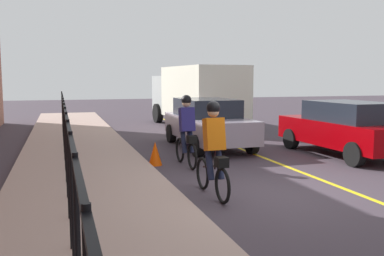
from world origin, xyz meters
TOP-DOWN VIEW (x-y plane):
  - ground_plane at (0.00, 0.00)m, footprint 80.00×80.00m
  - lane_line_centre at (0.00, -1.60)m, footprint 36.00×0.12m
  - sidewalk at (0.00, 3.40)m, footprint 40.00×3.20m
  - iron_fence at (1.00, 3.80)m, footprint 18.05×0.04m
  - cyclist_lead at (3.04, 0.83)m, footprint 1.71×0.37m
  - cyclist_follow at (0.14, 1.16)m, footprint 1.71×0.37m
  - patrol_sedan at (3.19, -4.05)m, footprint 4.45×2.02m
  - parked_sedan_rear at (5.76, -0.69)m, footprint 4.41×1.93m
  - box_truck_background at (11.67, -2.21)m, footprint 6.87×2.94m
  - traffic_cone_near at (3.41, 1.57)m, footprint 0.36×0.36m

SIDE VIEW (x-z plane):
  - ground_plane at x=0.00m, z-range 0.00..0.00m
  - lane_line_centre at x=0.00m, z-range 0.00..0.01m
  - sidewalk at x=0.00m, z-range 0.00..0.15m
  - traffic_cone_near at x=3.41m, z-range 0.00..0.62m
  - patrol_sedan at x=3.19m, z-range 0.03..1.61m
  - parked_sedan_rear at x=5.76m, z-range 0.03..1.61m
  - cyclist_lead at x=3.04m, z-range 0.00..1.82m
  - cyclist_follow at x=0.14m, z-range 0.00..1.82m
  - iron_fence at x=1.00m, z-range 0.46..2.06m
  - box_truck_background at x=11.67m, z-range 0.16..2.94m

